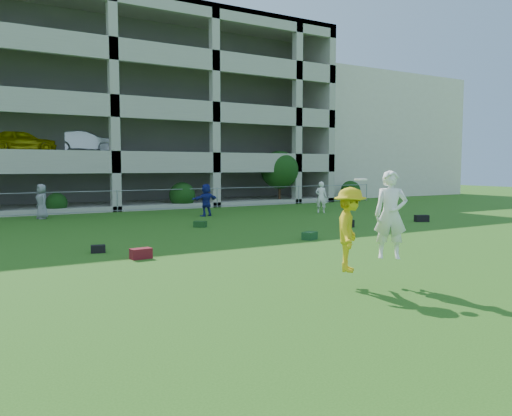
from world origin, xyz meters
TOP-DOWN VIEW (x-y plane):
  - ground at (0.00, 0.00)m, footprint 100.00×100.00m
  - stucco_building at (23.00, 28.00)m, footprint 16.00×14.00m
  - bystander_c at (-4.00, 17.23)m, footprint 0.69×0.90m
  - bystander_d at (3.21, 14.52)m, footprint 1.56×0.81m
  - bystander_e at (9.22, 13.04)m, footprint 0.71×0.72m
  - bag_red_a at (-3.12, 4.94)m, footprint 0.57×0.34m
  - bag_black_b at (-3.90, 6.47)m, footprint 0.44×0.33m
  - bag_green_c at (2.88, 5.48)m, footprint 0.60×0.52m
  - crate_d at (6.34, 7.49)m, footprint 0.42×0.42m
  - bag_black_e at (10.45, 7.34)m, footprint 0.67×0.51m
  - bag_green_g at (1.08, 10.50)m, footprint 0.57×0.56m
  - frisbee_contest at (-0.13, -0.36)m, footprint 1.93×1.24m
  - parking_garage at (-0.01, 27.70)m, footprint 30.00×14.00m
  - fence at (0.00, 19.00)m, footprint 36.06×0.06m
  - shrub_row at (4.59, 19.70)m, footprint 34.38×2.52m

SIDE VIEW (x-z plane):
  - ground at x=0.00m, z-range 0.00..0.00m
  - bag_black_b at x=-3.90m, z-range 0.00..0.22m
  - bag_green_g at x=1.08m, z-range 0.00..0.25m
  - bag_green_c at x=2.88m, z-range 0.00..0.26m
  - bag_red_a at x=-3.12m, z-range 0.00..0.28m
  - crate_d at x=6.34m, z-range 0.00..0.30m
  - bag_black_e at x=10.45m, z-range 0.00..0.30m
  - fence at x=0.00m, z-range 0.01..1.21m
  - bystander_d at x=3.21m, z-range 0.00..1.61m
  - bystander_c at x=-4.00m, z-range 0.00..1.64m
  - bystander_e at x=9.22m, z-range 0.00..1.67m
  - frisbee_contest at x=-0.13m, z-range 0.25..2.30m
  - shrub_row at x=4.59m, z-range -0.24..3.26m
  - stucco_building at x=23.00m, z-range 0.00..10.00m
  - parking_garage at x=-0.01m, z-range 0.01..12.01m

